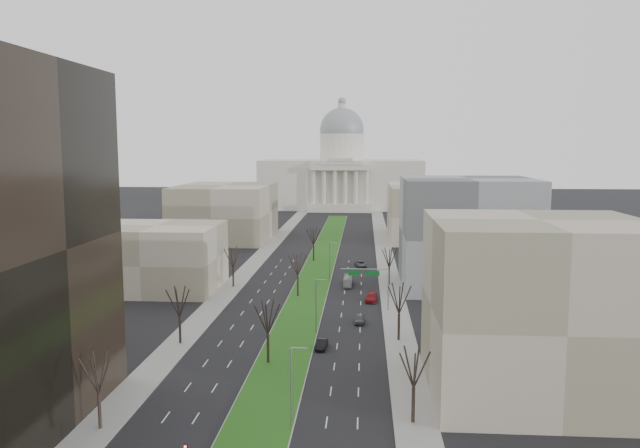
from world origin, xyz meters
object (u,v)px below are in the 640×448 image
at_px(car_black, 322,344).
at_px(car_grey_far, 361,264).
at_px(box_van, 348,281).
at_px(car_red, 371,297).
at_px(car_grey_near, 360,319).

height_order(car_black, car_grey_far, car_grey_far).
distance_m(car_black, box_van, 44.13).
bearing_deg(car_black, car_red, 79.48).
bearing_deg(car_grey_near, car_grey_far, 91.59).
relative_size(car_red, car_grey_far, 1.01).
distance_m(car_grey_near, car_red, 15.95).
bearing_deg(car_red, car_grey_far, 99.65).
distance_m(car_black, car_red, 31.10).
distance_m(car_grey_far, box_van, 22.14).
xyz_separation_m(car_grey_near, car_black, (-5.69, -14.29, -0.04)).
distance_m(car_grey_near, car_grey_far, 51.72).
bearing_deg(car_red, box_van, 115.82).
bearing_deg(box_van, car_grey_far, 82.91).
bearing_deg(car_black, car_grey_far, 89.40).
bearing_deg(box_van, car_red, -70.15).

